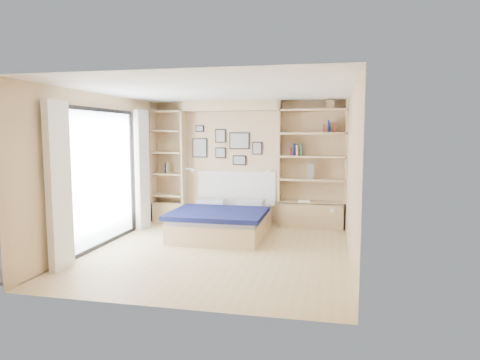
# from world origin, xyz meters

# --- Properties ---
(ground) EXTENTS (4.50, 4.50, 0.00)m
(ground) POSITION_xyz_m (0.00, 0.00, 0.00)
(ground) COLOR #CFB37D
(ground) RESTS_ON ground
(room_shell) EXTENTS (4.50, 4.50, 4.50)m
(room_shell) POSITION_xyz_m (-0.39, 1.52, 1.08)
(room_shell) COLOR tan
(room_shell) RESTS_ON ground
(bed) EXTENTS (1.64, 2.16, 1.07)m
(bed) POSITION_xyz_m (-0.21, 1.09, 0.27)
(bed) COLOR #CAB57F
(bed) RESTS_ON ground
(photo_gallery) EXTENTS (1.48, 0.02, 0.82)m
(photo_gallery) POSITION_xyz_m (-0.45, 2.22, 1.60)
(photo_gallery) COLOR black
(photo_gallery) RESTS_ON ground
(reading_lamps) EXTENTS (1.92, 0.12, 0.15)m
(reading_lamps) POSITION_xyz_m (-0.30, 2.00, 1.10)
(reading_lamps) COLOR silver
(reading_lamps) RESTS_ON ground
(shelf_decor) EXTENTS (3.47, 0.23, 2.03)m
(shelf_decor) POSITION_xyz_m (1.04, 2.07, 1.68)
(shelf_decor) COLOR #A51E1E
(shelf_decor) RESTS_ON ground
(deck) EXTENTS (3.20, 4.00, 0.05)m
(deck) POSITION_xyz_m (-3.60, 0.00, 0.00)
(deck) COLOR #6F6352
(deck) RESTS_ON ground
(deck_chair) EXTENTS (0.45, 0.72, 0.71)m
(deck_chair) POSITION_xyz_m (-3.21, 0.52, 0.34)
(deck_chair) COLOR tan
(deck_chair) RESTS_ON ground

